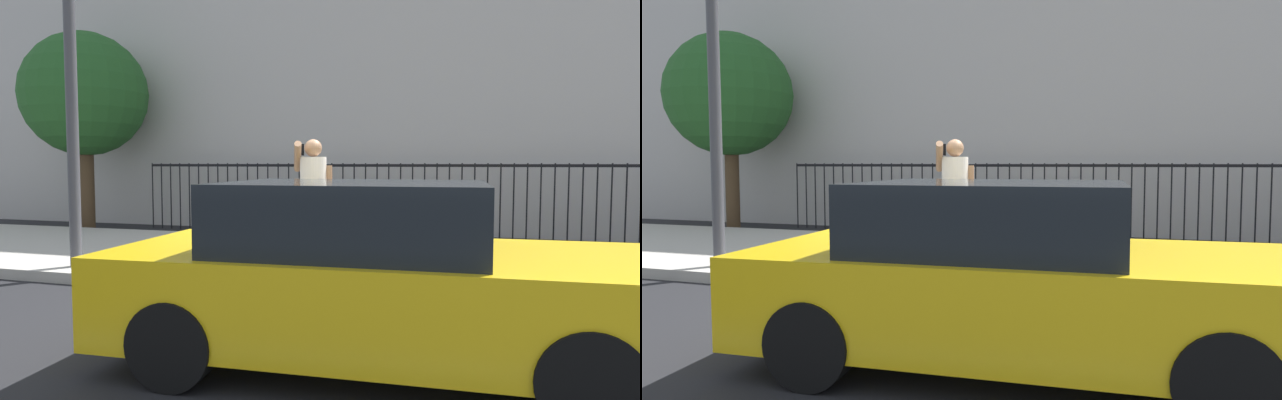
% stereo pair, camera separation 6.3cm
% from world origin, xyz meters
% --- Properties ---
extents(ground_plane, '(60.00, 60.00, 0.00)m').
position_xyz_m(ground_plane, '(0.00, 0.00, 0.00)').
color(ground_plane, black).
extents(sidewalk, '(28.00, 4.40, 0.15)m').
position_xyz_m(sidewalk, '(0.00, 2.20, 0.07)').
color(sidewalk, '#B2ADA3').
rests_on(sidewalk, ground).
extents(building_facade, '(28.00, 4.00, 9.47)m').
position_xyz_m(building_facade, '(0.00, 8.50, 4.73)').
color(building_facade, '#BCB7B2').
rests_on(building_facade, ground).
extents(iron_fence, '(12.03, 0.04, 1.60)m').
position_xyz_m(iron_fence, '(0.00, 5.90, 1.02)').
color(iron_fence, black).
rests_on(iron_fence, ground).
extents(taxi_yellow, '(4.28, 2.02, 1.45)m').
position_xyz_m(taxi_yellow, '(1.06, -1.68, 0.70)').
color(taxi_yellow, yellow).
rests_on(taxi_yellow, ground).
extents(pedestrian_on_phone, '(0.72, 0.54, 1.75)m').
position_xyz_m(pedestrian_on_phone, '(-0.21, 0.86, 1.17)').
color(pedestrian_on_phone, '#936B4C').
rests_on(pedestrian_on_phone, sidewalk).
extents(traffic_light, '(0.24, 3.28, 4.80)m').
position_xyz_m(traffic_light, '(-3.60, -0.61, 3.39)').
color(traffic_light, '#47474C').
rests_on(traffic_light, sidewalk).
extents(street_tree_near, '(2.90, 2.90, 4.68)m').
position_xyz_m(street_tree_near, '(-7.24, 5.07, 3.21)').
color(street_tree_near, '#4C3823').
rests_on(street_tree_near, ground).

